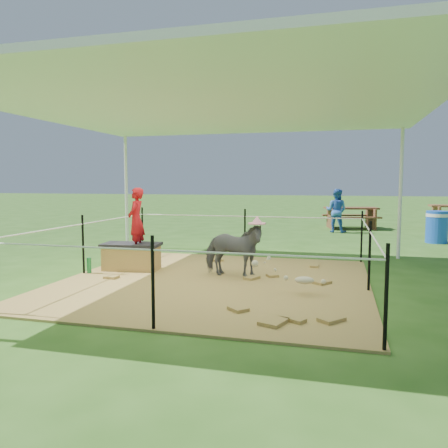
% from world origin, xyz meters
% --- Properties ---
extents(ground, '(90.00, 90.00, 0.00)m').
position_xyz_m(ground, '(0.00, 0.00, 0.00)').
color(ground, '#2D5919').
rests_on(ground, ground).
extents(hay_patch, '(4.60, 4.60, 0.03)m').
position_xyz_m(hay_patch, '(0.00, 0.00, 0.01)').
color(hay_patch, brown).
rests_on(hay_patch, ground).
extents(canopy_tent, '(6.30, 6.30, 2.90)m').
position_xyz_m(canopy_tent, '(0.00, 0.00, 2.69)').
color(canopy_tent, silver).
rests_on(canopy_tent, ground).
extents(rope_fence, '(4.54, 4.54, 1.00)m').
position_xyz_m(rope_fence, '(0.00, -0.00, 0.64)').
color(rope_fence, black).
rests_on(rope_fence, ground).
extents(straw_bale, '(0.97, 0.57, 0.41)m').
position_xyz_m(straw_bale, '(-1.62, 0.49, 0.23)').
color(straw_bale, '#AB7C3E').
rests_on(straw_bale, hay_patch).
extents(dark_cloth, '(1.04, 0.63, 0.05)m').
position_xyz_m(dark_cloth, '(-1.62, 0.49, 0.46)').
color(dark_cloth, black).
rests_on(dark_cloth, straw_bale).
extents(woman, '(0.31, 0.43, 1.10)m').
position_xyz_m(woman, '(-1.52, 0.49, 0.99)').
color(woman, red).
rests_on(woman, straw_bale).
extents(green_bottle, '(0.08, 0.08, 0.26)m').
position_xyz_m(green_bottle, '(-2.17, 0.04, 0.16)').
color(green_bottle, '#1B7C37').
rests_on(green_bottle, hay_patch).
extents(pony, '(1.08, 0.59, 0.87)m').
position_xyz_m(pony, '(0.21, 0.36, 0.46)').
color(pony, '#4C4C51').
rests_on(pony, hay_patch).
extents(pink_hat, '(0.27, 0.27, 0.13)m').
position_xyz_m(pink_hat, '(0.21, 0.36, 0.96)').
color(pink_hat, pink).
rests_on(pink_hat, pony).
extents(foal, '(0.84, 0.53, 0.44)m').
position_xyz_m(foal, '(1.40, -0.47, 0.25)').
color(foal, beige).
rests_on(foal, hay_patch).
extents(trash_barrel, '(0.60, 0.60, 0.81)m').
position_xyz_m(trash_barrel, '(4.23, 5.68, 0.41)').
color(trash_barrel, blue).
rests_on(trash_barrel, ground).
extents(picnic_table_near, '(1.90, 1.53, 0.71)m').
position_xyz_m(picnic_table_near, '(2.21, 8.70, 0.35)').
color(picnic_table_near, '#57301D').
rests_on(picnic_table_near, ground).
extents(distant_person, '(0.77, 0.67, 1.33)m').
position_xyz_m(distant_person, '(1.75, 7.44, 0.67)').
color(distant_person, blue).
rests_on(distant_person, ground).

